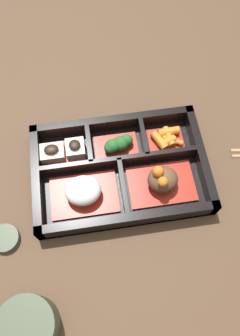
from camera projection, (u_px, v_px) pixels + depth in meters
The scene contains 10 objects.
ground_plane at pixel (120, 174), 0.60m from camera, with size 3.00×3.00×0.00m, color #4C3523.
bento_base at pixel (120, 172), 0.60m from camera, with size 0.31×0.20×0.01m.
bento_rim at pixel (120, 167), 0.58m from camera, with size 0.31×0.20×0.04m.
bowl_stew at pixel (162, 181), 0.56m from camera, with size 0.12×0.08×0.06m.
bowl_rice at pixel (83, 192), 0.56m from camera, with size 0.12×0.08×0.04m.
bowl_carrots at pixel (166, 139), 0.61m from camera, with size 0.07×0.05×0.02m.
bowl_greens at pixel (117, 145), 0.60m from camera, with size 0.08×0.05×0.03m.
bowl_tofu at pixel (65, 151), 0.59m from camera, with size 0.08×0.05×0.03m.
tea_cup at pixel (28, 326), 0.47m from camera, with size 0.09×0.09×0.05m.
sauce_dish at pixel (5, 238), 0.54m from camera, with size 0.05×0.05×0.01m.
Camera 1 is at (0.03, 0.23, 0.55)m, focal length 35.00 mm.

